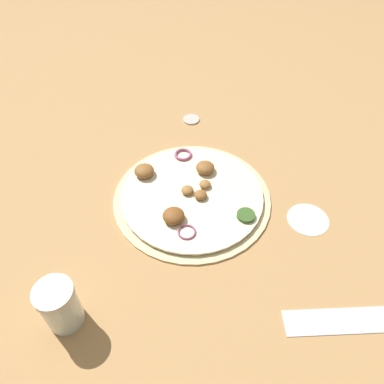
{
  "coord_description": "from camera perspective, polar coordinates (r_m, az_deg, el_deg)",
  "views": [
    {
      "loc": [
        0.21,
        0.43,
        0.54
      ],
      "look_at": [
        0.0,
        0.0,
        0.02
      ],
      "focal_mm": 35.0,
      "sensor_mm": 36.0,
      "label": 1
    }
  ],
  "objects": [
    {
      "name": "flour_patch",
      "position": [
        0.72,
        17.27,
        -3.98
      ],
      "size": [
        0.08,
        0.08,
        0.0
      ],
      "color": "white",
      "rests_on": "ground_plane"
    },
    {
      "name": "loose_cap",
      "position": [
        0.91,
        -0.13,
        11.09
      ],
      "size": [
        0.04,
        0.04,
        0.01
      ],
      "color": "beige",
      "rests_on": "ground_plane"
    },
    {
      "name": "ground_plane",
      "position": [
        0.72,
        0.0,
        -0.96
      ],
      "size": [
        3.0,
        3.0,
        0.0
      ],
      "primitive_type": "plane",
      "color": "tan"
    },
    {
      "name": "pizza",
      "position": [
        0.72,
        -0.17,
        -0.49
      ],
      "size": [
        0.3,
        0.3,
        0.03
      ],
      "color": "beige",
      "rests_on": "ground_plane"
    },
    {
      "name": "spice_jar",
      "position": [
        0.58,
        -19.47,
        -16.02
      ],
      "size": [
        0.06,
        0.06,
        0.08
      ],
      "color": "silver",
      "rests_on": "ground_plane"
    }
  ]
}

